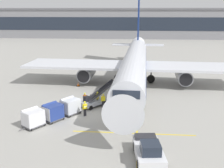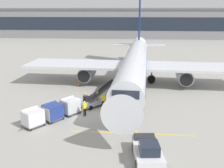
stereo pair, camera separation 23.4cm
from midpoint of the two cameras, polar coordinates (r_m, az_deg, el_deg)
The scene contains 15 objects.
ground_plane at distance 30.58m, azimuth -5.03°, elevation -6.69°, with size 600.00×600.00×0.00m, color #9E9B93.
parked_airplane at distance 42.47m, azimuth 5.15°, elevation 4.60°, with size 35.52×45.15×14.98m.
belt_loader at distance 33.21m, azimuth -3.37°, elevation -3.28°, with size 4.48×4.90×2.79m.
baggage_cart_lead at distance 30.83m, azimuth -8.85°, elevation -4.63°, with size 2.46×2.69×1.91m.
baggage_cart_second at distance 29.44m, azimuth -12.55°, elevation -5.82°, with size 2.46×2.69×1.91m.
baggage_cart_third at distance 28.40m, azimuth -16.55°, elevation -6.92°, with size 2.46×2.69×1.91m.
pushback_tug at distance 21.82m, azimuth 8.00°, elevation -14.05°, with size 2.58×4.61×1.83m.
ground_crew_by_loader at distance 33.28m, azimuth -2.95°, elevation -2.94°, with size 0.35×0.55×1.74m.
ground_crew_by_carts at distance 30.03m, azimuth -5.71°, elevation -5.08°, with size 0.48×0.42×1.74m.
ground_crew_marshaller at distance 33.06m, azimuth -5.66°, elevation -3.12°, with size 0.51×0.39×1.74m.
ground_crew_wingwalker at distance 32.46m, azimuth -1.71°, elevation -3.41°, with size 0.52×0.39×1.74m.
safety_cone_engine_keepout at distance 42.13m, azimuth -7.04°, elevation -0.02°, with size 0.55×0.55×0.63m.
apron_guidance_line_lead_in at distance 42.44m, azimuth 5.44°, elevation -0.28°, with size 0.20×110.00×0.01m.
apron_guidance_line_stop_bar at distance 26.25m, azimuth 4.79°, elevation -10.59°, with size 12.00×0.20×0.01m.
terminal_building at distance 119.73m, azimuth -0.01°, elevation 13.05°, with size 135.38×15.98×12.59m.
Camera 2 is at (5.27, -27.82, 11.56)m, focal length 42.29 mm.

